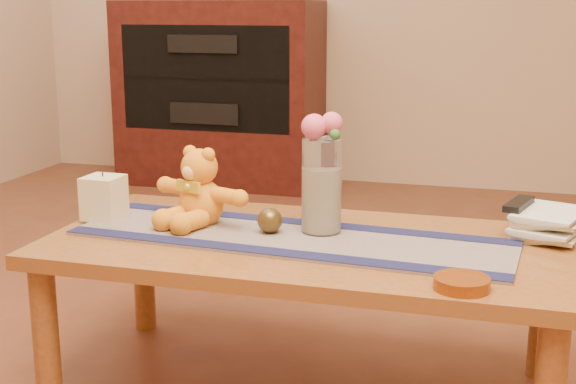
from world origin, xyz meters
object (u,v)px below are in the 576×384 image
(teddy_bear, at_px, (201,187))
(glass_vase, at_px, (322,186))
(amber_dish, at_px, (462,283))
(book_bottom, at_px, (518,229))
(tv_remote, at_px, (519,204))
(bronze_ball, at_px, (270,220))
(pillar_candle, at_px, (104,197))

(teddy_bear, xyz_separation_m, glass_vase, (0.36, 0.00, 0.02))
(teddy_bear, relative_size, amber_dish, 2.44)
(book_bottom, bearing_deg, teddy_bear, -156.27)
(book_bottom, height_order, amber_dish, amber_dish)
(glass_vase, bearing_deg, amber_dish, -39.37)
(teddy_bear, height_order, book_bottom, teddy_bear)
(glass_vase, height_order, tv_remote, glass_vase)
(teddy_bear, distance_m, amber_dish, 0.84)
(tv_remote, bearing_deg, bronze_ball, -146.62)
(glass_vase, xyz_separation_m, book_bottom, (0.53, 0.17, -0.13))
(bronze_ball, distance_m, tv_remote, 0.69)
(teddy_bear, distance_m, tv_remote, 0.90)
(bronze_ball, xyz_separation_m, tv_remote, (0.66, 0.21, 0.04))
(glass_vase, bearing_deg, tv_remote, 17.10)
(book_bottom, height_order, tv_remote, tv_remote)
(book_bottom, xyz_separation_m, tv_remote, (-0.00, -0.01, 0.07))
(pillar_candle, xyz_separation_m, amber_dish, (1.06, -0.29, -0.06))
(teddy_bear, bearing_deg, book_bottom, 31.36)
(teddy_bear, height_order, amber_dish, teddy_bear)
(book_bottom, bearing_deg, amber_dish, -90.78)
(pillar_candle, bearing_deg, bronze_ball, -0.93)
(amber_dish, bearing_deg, teddy_bear, 156.59)
(teddy_bear, height_order, tv_remote, teddy_bear)
(tv_remote, distance_m, amber_dish, 0.51)
(bronze_ball, bearing_deg, amber_dish, -27.66)
(glass_vase, xyz_separation_m, amber_dish, (0.41, -0.33, -0.12))
(book_bottom, distance_m, amber_dish, 0.52)
(teddy_bear, distance_m, bronze_ball, 0.24)
(pillar_candle, distance_m, glass_vase, 0.65)
(tv_remote, xyz_separation_m, amber_dish, (-0.12, -0.50, -0.07))
(book_bottom, bearing_deg, bronze_ball, -148.93)
(bronze_ball, bearing_deg, teddy_bear, 168.12)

